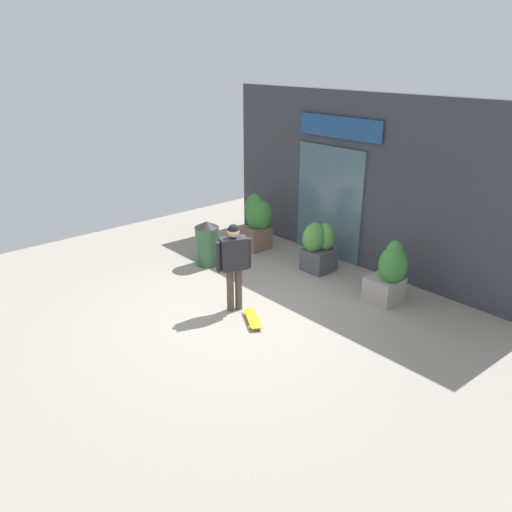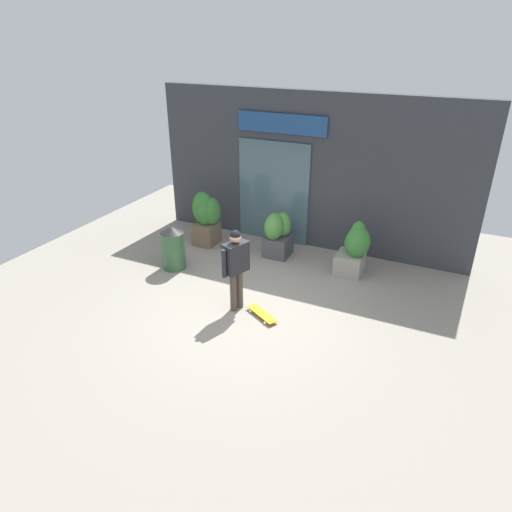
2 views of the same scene
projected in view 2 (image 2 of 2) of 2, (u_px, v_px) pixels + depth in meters
ground_plane at (247, 308)px, 9.00m from camera, size 12.00×12.00×0.00m
building_facade at (308, 172)px, 10.96m from camera, size 7.80×0.31×3.72m
skateboarder at (236, 262)px, 8.54m from camera, size 0.42×0.62×1.66m
skateboard at (262, 314)px, 8.71m from camera, size 0.74×0.54×0.08m
planter_box_left at (355, 248)px, 10.04m from camera, size 0.69×0.62×1.24m
planter_box_right at (206, 216)px, 11.44m from camera, size 0.72×0.66×1.34m
planter_box_mid at (277, 233)px, 10.87m from camera, size 0.58×0.72×1.10m
trash_bin at (173, 247)px, 10.32m from camera, size 0.54×0.54×1.01m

